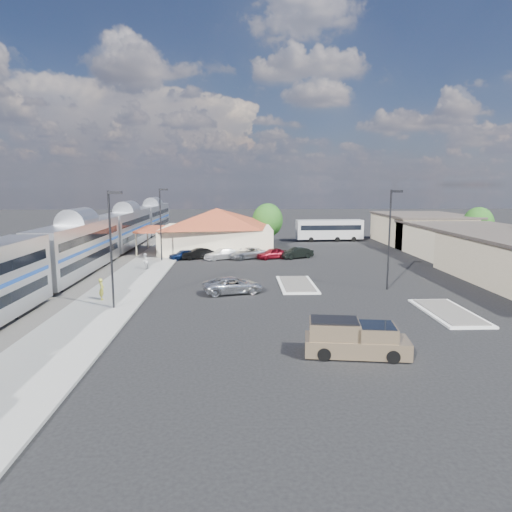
{
  "coord_description": "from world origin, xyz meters",
  "views": [
    {
      "loc": [
        -1.48,
        -40.02,
        9.42
      ],
      "look_at": [
        0.15,
        2.25,
        2.8
      ],
      "focal_mm": 32.0,
      "sensor_mm": 36.0,
      "label": 1
    }
  ],
  "objects_px": {
    "pickup_truck": "(357,340)",
    "coach_bus": "(329,229)",
    "station_depot": "(217,230)",
    "suv": "(233,285)"
  },
  "relations": [
    {
      "from": "pickup_truck",
      "to": "coach_bus",
      "type": "xyz_separation_m",
      "value": [
        8.8,
        52.02,
        1.13
      ]
    },
    {
      "from": "pickup_truck",
      "to": "coach_bus",
      "type": "relative_size",
      "value": 0.53
    },
    {
      "from": "station_depot",
      "to": "coach_bus",
      "type": "bearing_deg",
      "value": 33.12
    },
    {
      "from": "pickup_truck",
      "to": "suv",
      "type": "relative_size",
      "value": 1.14
    },
    {
      "from": "station_depot",
      "to": "coach_bus",
      "type": "relative_size",
      "value": 1.63
    },
    {
      "from": "suv",
      "to": "coach_bus",
      "type": "xyz_separation_m",
      "value": [
        15.81,
        36.98,
        1.34
      ]
    },
    {
      "from": "pickup_truck",
      "to": "suv",
      "type": "height_order",
      "value": "pickup_truck"
    },
    {
      "from": "suv",
      "to": "coach_bus",
      "type": "bearing_deg",
      "value": -37.74
    },
    {
      "from": "station_depot",
      "to": "pickup_truck",
      "type": "distance_m",
      "value": 41.21
    },
    {
      "from": "station_depot",
      "to": "suv",
      "type": "relative_size",
      "value": 3.53
    }
  ]
}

